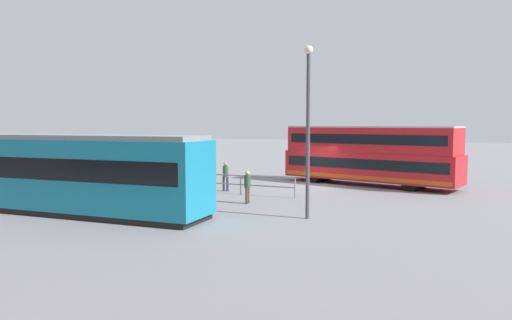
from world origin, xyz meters
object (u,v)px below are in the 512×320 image
object	(u,v)px
pedestrian_near_railing	(226,174)
street_lamp	(308,119)
tram_yellow	(46,171)
pedestrian_crossing	(247,185)
double_decker_bus	(369,155)
info_sign	(149,161)

from	to	relation	value
pedestrian_near_railing	street_lamp	xyz separation A→B (m)	(-6.99, 5.47, 3.14)
tram_yellow	street_lamp	distance (m)	11.90
street_lamp	pedestrian_crossing	bearing A→B (deg)	-29.41
double_decker_bus	tram_yellow	distance (m)	18.85
tram_yellow	info_sign	size ratio (longest dim) A/B	6.57
info_sign	pedestrian_crossing	bearing A→B (deg)	167.19
street_lamp	info_sign	bearing A→B (deg)	-18.97
double_decker_bus	street_lamp	xyz separation A→B (m)	(-0.10, 11.78, 2.18)
double_decker_bus	info_sign	size ratio (longest dim) A/B	4.75
double_decker_bus	street_lamp	distance (m)	11.98
info_sign	street_lamp	distance (m)	12.14
pedestrian_crossing	street_lamp	bearing A→B (deg)	150.59
double_decker_bus	tram_yellow	size ratio (longest dim) A/B	0.72
info_sign	street_lamp	xyz separation A→B (m)	(-11.25, 3.87, 2.41)
tram_yellow	street_lamp	bearing A→B (deg)	-162.54
pedestrian_near_railing	street_lamp	bearing A→B (deg)	141.94
tram_yellow	street_lamp	size ratio (longest dim) A/B	2.25
pedestrian_near_railing	double_decker_bus	bearing A→B (deg)	-137.52
tram_yellow	pedestrian_crossing	size ratio (longest dim) A/B	9.79
pedestrian_crossing	info_sign	distance (m)	7.58
double_decker_bus	pedestrian_near_railing	world-z (taller)	double_decker_bus
tram_yellow	info_sign	bearing A→B (deg)	-89.05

